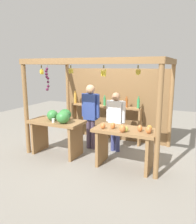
{
  "coord_description": "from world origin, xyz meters",
  "views": [
    {
      "loc": [
        2.12,
        -4.82,
        2.06
      ],
      "look_at": [
        0.0,
        -0.18,
        1.0
      ],
      "focal_mm": 35.44,
      "sensor_mm": 36.0,
      "label": 1
    }
  ],
  "objects": [
    {
      "name": "ground_plane",
      "position": [
        0.0,
        0.0,
        0.0
      ],
      "size": [
        12.0,
        12.0,
        0.0
      ],
      "primitive_type": "plane",
      "color": "gray",
      "rests_on": "ground"
    },
    {
      "name": "market_stall",
      "position": [
        -0.01,
        0.41,
        1.3
      ],
      "size": [
        3.15,
        1.93,
        2.22
      ],
      "color": "olive",
      "rests_on": "ground"
    },
    {
      "name": "fruit_counter_left",
      "position": [
        -0.78,
        -0.69,
        0.72
      ],
      "size": [
        1.27,
        0.69,
        1.09
      ],
      "color": "olive",
      "rests_on": "ground"
    },
    {
      "name": "fruit_counter_right",
      "position": [
        0.84,
        -0.69,
        0.6
      ],
      "size": [
        1.27,
        0.65,
        0.97
      ],
      "color": "olive",
      "rests_on": "ground"
    },
    {
      "name": "bottle_shelf_unit",
      "position": [
        -0.21,
        0.68,
        0.81
      ],
      "size": [
        2.02,
        0.22,
        1.35
      ],
      "color": "olive",
      "rests_on": "ground"
    },
    {
      "name": "vendor_man",
      "position": [
        -0.27,
        -0.04,
        0.97
      ],
      "size": [
        0.48,
        0.22,
        1.62
      ],
      "rotation": [
        0.0,
        0.0,
        -0.16
      ],
      "color": "#47394C",
      "rests_on": "ground"
    },
    {
      "name": "vendor_woman",
      "position": [
        0.36,
        0.06,
        0.86
      ],
      "size": [
        0.48,
        0.2,
        1.45
      ],
      "rotation": [
        0.0,
        0.0,
        0.19
      ],
      "color": "navy",
      "rests_on": "ground"
    }
  ]
}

